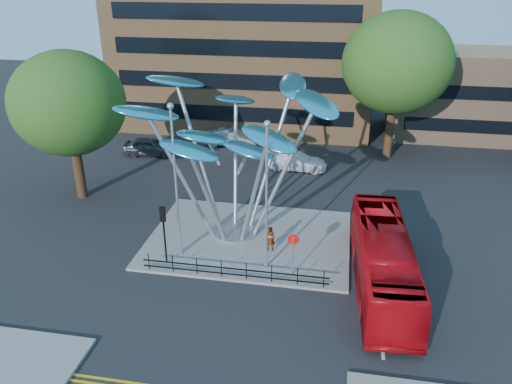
% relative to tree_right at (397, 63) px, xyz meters
% --- Properties ---
extents(ground, '(120.00, 120.00, 0.00)m').
position_rel_tree_right_xyz_m(ground, '(-8.00, -22.00, -8.04)').
color(ground, black).
rests_on(ground, ground).
extents(traffic_island, '(12.00, 9.00, 0.15)m').
position_rel_tree_right_xyz_m(traffic_island, '(-9.00, -16.00, -7.96)').
color(traffic_island, slate).
rests_on(traffic_island, ground).
extents(low_building_near, '(15.00, 8.00, 8.00)m').
position_rel_tree_right_xyz_m(low_building_near, '(8.00, 8.00, -4.04)').
color(low_building_near, '#A27C5F').
rests_on(low_building_near, ground).
extents(tree_right, '(8.80, 8.80, 12.11)m').
position_rel_tree_right_xyz_m(tree_right, '(0.00, 0.00, 0.00)').
color(tree_right, black).
rests_on(tree_right, ground).
extents(tree_left, '(7.60, 7.60, 10.32)m').
position_rel_tree_right_xyz_m(tree_left, '(-22.00, -12.00, -1.24)').
color(tree_left, black).
rests_on(tree_left, ground).
extents(leaf_sculpture, '(12.72, 9.54, 9.51)m').
position_rel_tree_right_xyz_m(leaf_sculpture, '(-10.07, -15.32, -1.16)').
color(leaf_sculpture, '#9EA0A5').
rests_on(leaf_sculpture, traffic_island).
extents(street_lamp_left, '(0.36, 0.36, 8.80)m').
position_rel_tree_right_xyz_m(street_lamp_left, '(-12.50, -18.50, -2.68)').
color(street_lamp_left, '#9EA0A5').
rests_on(street_lamp_left, traffic_island).
extents(street_lamp_right, '(0.36, 0.36, 8.30)m').
position_rel_tree_right_xyz_m(street_lamp_right, '(-7.50, -19.00, -2.94)').
color(street_lamp_right, '#9EA0A5').
rests_on(street_lamp_right, traffic_island).
extents(traffic_light_island, '(0.28, 0.18, 3.42)m').
position_rel_tree_right_xyz_m(traffic_light_island, '(-13.00, -19.50, -5.42)').
color(traffic_light_island, black).
rests_on(traffic_light_island, traffic_island).
extents(no_entry_sign_island, '(0.60, 0.10, 2.45)m').
position_rel_tree_right_xyz_m(no_entry_sign_island, '(-6.00, -19.48, -6.22)').
color(no_entry_sign_island, '#9EA0A5').
rests_on(no_entry_sign_island, traffic_island).
extents(pedestrian_railing_front, '(10.00, 0.06, 1.00)m').
position_rel_tree_right_xyz_m(pedestrian_railing_front, '(-9.00, -20.30, -7.48)').
color(pedestrian_railing_front, black).
rests_on(pedestrian_railing_front, traffic_island).
extents(red_bus, '(3.23, 11.09, 3.05)m').
position_rel_tree_right_xyz_m(red_bus, '(-1.40, -19.35, -6.51)').
color(red_bus, '#B90810').
rests_on(red_bus, ground).
extents(pedestrian, '(0.60, 0.42, 1.54)m').
position_rel_tree_right_xyz_m(pedestrian, '(-7.55, -17.21, -7.12)').
color(pedestrian, gray).
rests_on(pedestrian, traffic_island).
extents(parked_car_left, '(4.75, 2.29, 1.56)m').
position_rel_tree_right_xyz_m(parked_car_left, '(-20.32, -3.01, -7.26)').
color(parked_car_left, '#3B3C42').
rests_on(parked_car_left, ground).
extents(parked_car_mid, '(4.84, 1.94, 1.56)m').
position_rel_tree_right_xyz_m(parked_car_mid, '(-13.86, 0.58, -7.25)').
color(parked_car_mid, '#A7AAAF').
rests_on(parked_car_mid, ground).
extents(parked_car_right, '(5.01, 2.17, 1.44)m').
position_rel_tree_right_xyz_m(parked_car_right, '(-7.41, -4.00, -7.32)').
color(parked_car_right, white).
rests_on(parked_car_right, ground).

